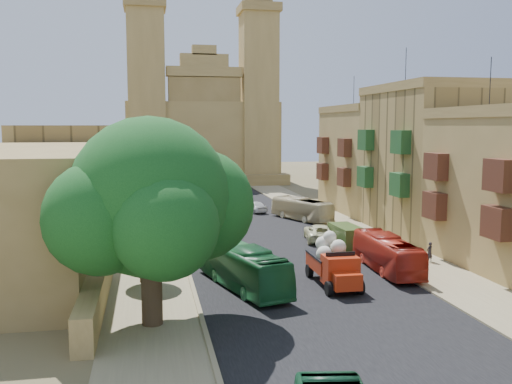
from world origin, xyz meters
name	(u,v)px	position (x,y,z in m)	size (l,w,h in m)	color
ground	(360,340)	(0.00, 0.00, 0.00)	(260.00, 260.00, 0.00)	brown
road_surface	(248,228)	(0.00, 30.00, 0.01)	(14.00, 140.00, 0.01)	black
sidewalk_east	(341,225)	(9.50, 30.00, 0.01)	(5.00, 140.00, 0.01)	#867958
sidewalk_west	(150,231)	(-9.50, 30.00, 0.01)	(5.00, 140.00, 0.01)	#867958
kerb_east	(317,225)	(7.00, 30.00, 0.06)	(0.25, 140.00, 0.12)	#867958
kerb_west	(176,230)	(-7.00, 30.00, 0.06)	(0.25, 140.00, 0.12)	#867958
townhouse_c	(426,159)	(15.95, 25.00, 6.91)	(9.00, 14.00, 17.40)	olive
townhouse_d	(369,158)	(15.95, 39.00, 6.16)	(9.00, 14.00, 15.90)	olive
west_wall	(111,244)	(-12.50, 20.00, 0.90)	(1.00, 40.00, 1.80)	olive
west_building_low	(28,207)	(-18.00, 18.00, 4.20)	(10.00, 28.00, 8.40)	olive
west_building_mid	(73,169)	(-18.00, 44.00, 5.00)	(10.00, 22.00, 10.00)	olive
church	(201,128)	(0.00, 78.61, 9.52)	(28.00, 22.50, 36.30)	olive
ficus_tree	(152,203)	(-9.41, 4.01, 6.17)	(10.44, 9.60, 10.44)	#3B2C1D
street_tree_a	(142,229)	(-10.00, 12.00, 3.42)	(3.33, 3.33, 5.11)	#3B2C1D
street_tree_b	(143,204)	(-10.00, 24.00, 3.44)	(3.34, 3.34, 5.13)	#3B2C1D
street_tree_c	(144,193)	(-10.00, 36.00, 2.94)	(2.87, 2.87, 4.41)	#3B2C1D
street_tree_d	(145,179)	(-10.00, 48.00, 3.33)	(3.23, 3.23, 4.97)	#3B2C1D
red_truck	(334,262)	(1.72, 9.07, 1.45)	(2.27, 5.69, 3.31)	#AF270D
olive_pickup	(346,236)	(6.50, 20.00, 0.84)	(2.04, 4.24, 1.73)	#344B1C
bus_green_north	(242,266)	(-4.00, 9.63, 1.33)	(2.24, 9.56, 2.66)	#1C602F
bus_red_east	(387,254)	(6.46, 11.78, 1.22)	(2.05, 8.75, 2.44)	#AE2819
bus_cream_east	(302,209)	(6.37, 33.55, 1.18)	(1.98, 8.48, 2.36)	beige
car_blue_a	(245,271)	(-3.58, 11.12, 0.65)	(1.54, 3.83, 1.31)	teal
car_white_a	(231,223)	(-1.77, 29.46, 0.64)	(1.35, 3.86, 1.27)	white
car_cream	(319,233)	(4.97, 22.64, 0.72)	(2.38, 5.17, 1.44)	beige
car_dkblue	(216,203)	(-1.48, 44.19, 0.58)	(1.62, 3.98, 1.15)	#131649
car_white_b	(254,207)	(2.35, 39.82, 0.68)	(1.62, 4.02, 1.37)	silver
car_blue_b	(200,190)	(-2.27, 57.89, 0.65)	(1.39, 3.97, 1.31)	#4161A0
pedestrian_a	(430,252)	(10.61, 13.63, 0.74)	(0.54, 0.36, 1.48)	black
pedestrian_c	(397,247)	(8.84, 15.28, 0.87)	(1.02, 0.42, 1.74)	#3D3E3F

